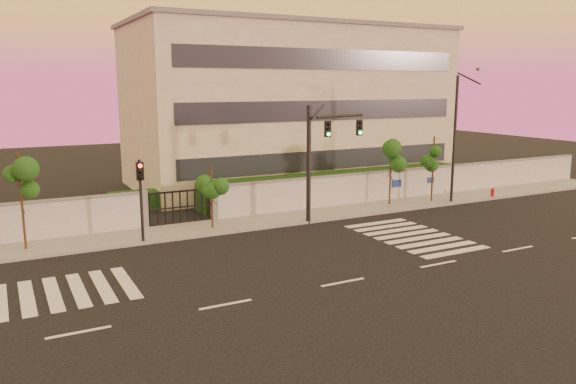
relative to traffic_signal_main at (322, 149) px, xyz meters
name	(u,v)px	position (x,y,z in m)	size (l,w,h in m)	color
ground	(343,282)	(-4.43, -9.10, -4.22)	(120.00, 120.00, 0.00)	black
sidewalk	(241,224)	(-4.43, 1.40, -4.14)	(60.00, 3.00, 0.15)	gray
perimeter_wall	(232,202)	(-4.33, 2.90, -3.15)	(60.00, 0.36, 2.20)	#B2B4B9
hedge_row	(232,196)	(-3.27, 5.64, -3.40)	(41.00, 4.25, 1.80)	#123510
institutional_building	(288,105)	(4.57, 12.89, 1.94)	(24.40, 12.40, 12.25)	#BDB8A0
road_markings	(267,262)	(-6.01, -5.34, -4.21)	(57.00, 7.62, 0.02)	silver
street_tree_c	(20,179)	(-15.40, 1.38, -0.74)	(1.43, 1.14, 4.72)	#382314
street_tree_d	(212,183)	(-6.20, 1.07, -1.60)	(1.30, 1.03, 3.55)	#382314
street_tree_e	(391,157)	(6.12, 1.58, -1.00)	(1.48, 1.18, 4.37)	#382314
street_tree_f	(434,154)	(9.21, 1.06, -0.93)	(1.41, 1.12, 4.46)	#382314
traffic_signal_main	(322,149)	(0.00, 0.00, 0.00)	(4.13, 1.52, 6.67)	black
traffic_signal_secondary	(141,191)	(-10.19, 0.12, -1.54)	(0.33, 0.33, 4.22)	black
streetlight_east	(457,132)	(10.28, 0.18, 0.52)	(0.52, 2.11, 8.77)	black
fire_hydrant	(492,193)	(13.99, 0.27, -3.84)	(0.30, 0.28, 0.76)	#B10B15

